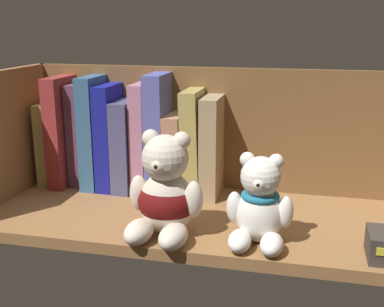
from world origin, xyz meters
The scene contains 16 objects.
shelf_board centered at (0.00, 0.00, 1.00)cm, with size 78.19×29.87×2.00cm, color olive.
shelf_back_panel centered at (0.00, 15.53, 13.36)cm, with size 80.59×1.20×26.73cm, color brown.
shelf_side_panel_left centered at (-39.89, 0.00, 13.36)cm, with size 1.60×32.27×26.73cm, color olive.
book_0 centered at (-36.29, 12.69, 10.59)cm, with size 2.61×12.82×17.18cm, color tan.
book_1 centered at (-33.18, 12.69, 13.35)cm, with size 3.10×14.98×22.70cm, color maroon.
book_2 centered at (-29.74, 12.69, 12.60)cm, with size 3.29×9.60×21.19cm, color #60354A.
book_3 centered at (-26.27, 12.69, 13.46)cm, with size 3.15×13.89×22.93cm, color #356088.
book_4 centered at (-22.84, 12.69, 12.68)cm, with size 3.19×13.86×21.35cm, color navy.
book_5 centered at (-19.21, 12.69, 11.17)cm, with size 3.57×14.66×18.33cm, color #4B4D76.
book_6 centered at (-15.76, 12.69, 12.91)cm, with size 2.81×13.11×21.82cm, color #B37392.
book_7 centered at (-12.34, 12.69, 13.89)cm, with size 3.53×13.91×23.78cm, color #5558AE.
book_8 centered at (-8.68, 12.69, 9.98)cm, with size 3.28×14.17×15.96cm, color #AE7B5E.
book_9 centered at (-5.16, 12.69, 12.43)cm, with size 3.25×14.54×20.85cm, color tan.
book_10 centered at (-1.61, 12.69, 11.84)cm, with size 3.34×14.13×19.68cm, color #9E8661.
teddy_bear_larger centered at (-5.31, -9.32, 8.74)cm, with size 12.60×13.24×17.15cm.
teddy_bear_smaller centered at (9.64, -9.09, 8.13)cm, with size 10.44×10.56×14.37cm.
Camera 1 is at (15.38, -79.41, 35.65)cm, focal length 45.48 mm.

